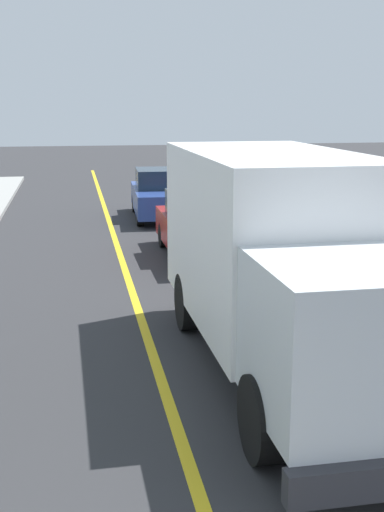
# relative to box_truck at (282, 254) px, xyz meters

# --- Properties ---
(centre_line_yellow) EXTENTS (0.16, 56.00, 0.01)m
(centre_line_yellow) POSITION_rel_box_truck_xyz_m (-1.83, 2.31, -1.76)
(centre_line_yellow) COLOR gold
(centre_line_yellow) RESTS_ON ground
(box_truck) EXTENTS (2.50, 7.21, 3.20)m
(box_truck) POSITION_rel_box_truck_xyz_m (0.00, 0.00, 0.00)
(box_truck) COLOR white
(box_truck) RESTS_ON ground
(parked_car_near) EXTENTS (1.82, 4.41, 1.67)m
(parked_car_near) POSITION_rel_box_truck_xyz_m (0.23, 7.50, -0.97)
(parked_car_near) COLOR maroon
(parked_car_near) RESTS_ON ground
(parked_car_mid) EXTENTS (1.97, 4.47, 1.67)m
(parked_car_mid) POSITION_rel_box_truck_xyz_m (-0.04, 13.57, -0.97)
(parked_car_mid) COLOR #2D4793
(parked_car_mid) RESTS_ON ground
(parked_van_across) EXTENTS (1.97, 4.47, 1.67)m
(parked_van_across) POSITION_rel_box_truck_xyz_m (3.37, 5.65, -0.97)
(parked_van_across) COLOR silver
(parked_van_across) RESTS_ON ground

